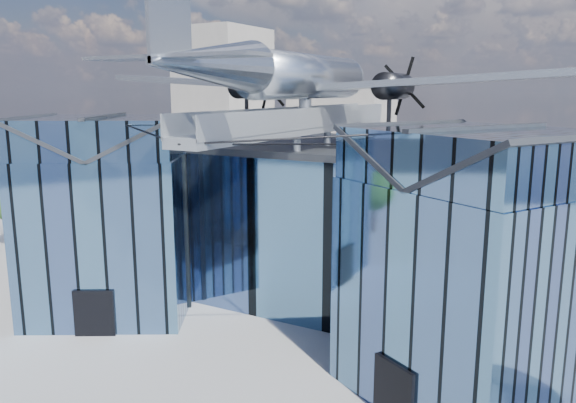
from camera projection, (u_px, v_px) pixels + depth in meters
The scene contains 4 objects.
ground_plane at pixel (270, 337), 30.64m from camera, with size 120.00×120.00×0.00m, color gray.
museum at pixel (318, 217), 34.55m from camera, with size 32.88×24.50×17.60m.
bg_towers at pixel (483, 116), 71.29m from camera, with size 77.00×24.50×26.00m.
tree_side_w at pixel (16, 202), 47.57m from camera, with size 4.13×4.13×5.83m.
Camera 1 is at (14.74, -24.54, 13.23)m, focal length 35.00 mm.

